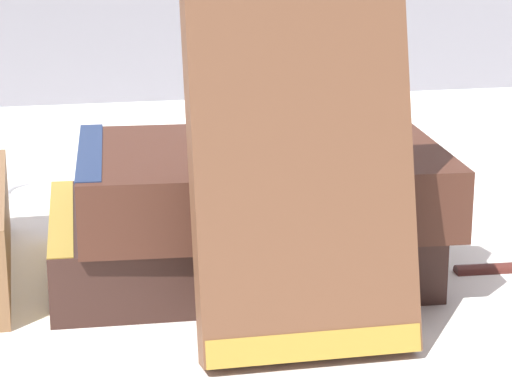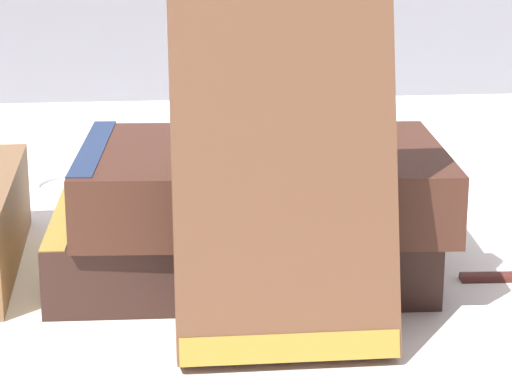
{
  "view_description": "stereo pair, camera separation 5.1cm",
  "coord_description": "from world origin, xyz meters",
  "views": [
    {
      "loc": [
        -0.11,
        -0.51,
        0.2
      ],
      "look_at": [
        -0.01,
        -0.01,
        0.05
      ],
      "focal_mm": 75.0,
      "sensor_mm": 36.0,
      "label": 1
    },
    {
      "loc": [
        -0.06,
        -0.52,
        0.2
      ],
      "look_at": [
        -0.01,
        -0.01,
        0.05
      ],
      "focal_mm": 75.0,
      "sensor_mm": 36.0,
      "label": 2
    }
  ],
  "objects": [
    {
      "name": "ground_plane",
      "position": [
        0.0,
        0.0,
        0.0
      ],
      "size": [
        3.0,
        3.0,
        0.0
      ],
      "primitive_type": "plane",
      "color": "white"
    },
    {
      "name": "book_flat_bottom",
      "position": [
        -0.02,
        0.01,
        0.02
      ],
      "size": [
        0.19,
        0.14,
        0.03
      ],
      "rotation": [
        0.0,
        0.0,
        -0.03
      ],
      "color": "#331E19",
      "rests_on": "ground_plane"
    },
    {
      "name": "book_flat_top",
      "position": [
        -0.01,
        0.0,
        0.05
      ],
      "size": [
        0.19,
        0.13,
        0.04
      ],
      "rotation": [
        0.0,
        0.0,
        -0.07
      ],
      "color": "#422319",
      "rests_on": "book_flat_bottom"
    },
    {
      "name": "book_leaning_front",
      "position": [
        -0.01,
        -0.09,
        0.08
      ],
      "size": [
        0.09,
        0.06,
        0.16
      ],
      "rotation": [
        -0.26,
        0.0,
        0.0
      ],
      "color": "brown",
      "rests_on": "ground_plane"
    },
    {
      "name": "pocket_watch",
      "position": [
        0.01,
        0.0,
        0.07
      ],
      "size": [
        0.05,
        0.05,
        0.01
      ],
      "color": "silver",
      "rests_on": "book_flat_top"
    },
    {
      "name": "reading_glasses",
      "position": [
        -0.08,
        0.18,
        0.0
      ],
      "size": [
        0.12,
        0.06,
        0.0
      ],
      "rotation": [
        0.0,
        0.0,
        -0.12
      ],
      "color": "#ADADB2",
      "rests_on": "ground_plane"
    }
  ]
}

